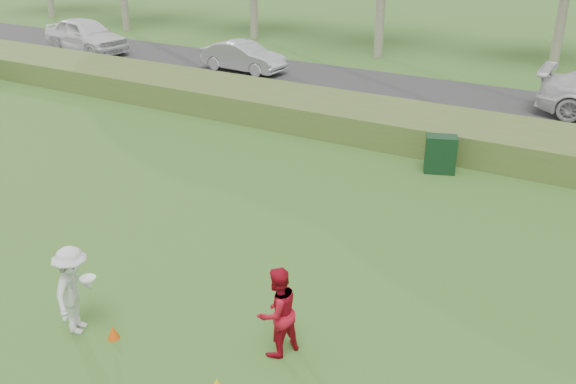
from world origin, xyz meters
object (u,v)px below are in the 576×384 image
Objects in this scene: player_white at (74,290)px; player_red at (277,312)px; utility_cabinet at (441,154)px; car_left at (86,35)px; car_mid at (243,57)px; cone_orange at (113,332)px.

player_white is 3.56m from player_red.
utility_cabinet is at bearing -158.10° from player_red.
player_red is 1.51× the size of utility_cabinet.
utility_cabinet is at bearing -39.79° from player_white.
car_left reaches higher than car_mid.
player_red is at bearing -118.62° from car_left.
car_left is 1.26× the size of car_mid.
car_left reaches higher than player_white.
utility_cabinet is (3.09, 10.39, -0.29)m from player_white.
player_red is at bearing 23.02° from cone_orange.
player_red reaches higher than cone_orange.
car_mid is at bearing -123.91° from player_red.
car_left reaches higher than player_red.
car_left is at bearing 22.89° from player_white.
cone_orange is 19.55m from car_mid.
cone_orange is at bearing -124.36° from car_left.
player_white is 19.33m from car_mid.
utility_cabinet is at bearing -118.67° from car_mid.
car_mid reaches higher than cone_orange.
player_red is 26.11m from car_left.
car_mid is at bearing 117.50° from cone_orange.
car_left is at bearing 137.43° from cone_orange.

